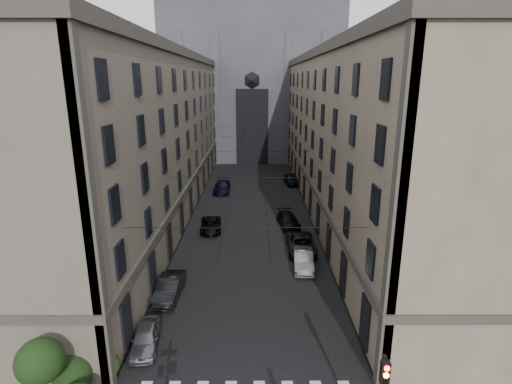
{
  "coord_description": "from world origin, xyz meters",
  "views": [
    {
      "loc": [
        0.54,
        -11.26,
        15.59
      ],
      "look_at": [
        0.59,
        13.24,
        8.69
      ],
      "focal_mm": 28.0,
      "sensor_mm": 36.0,
      "label": 1
    }
  ],
  "objects_px": {
    "car_left_near": "(145,338)",
    "car_left_midfar": "(211,225)",
    "car_left_midnear": "(169,288)",
    "car_right_midnear": "(301,244)",
    "car_right_far": "(292,179)",
    "gothic_tower": "(252,69)",
    "car_left_far": "(222,187)",
    "car_right_midfar": "(288,220)",
    "car_right_near": "(303,260)"
  },
  "relations": [
    {
      "from": "car_left_near",
      "to": "car_left_midfar",
      "type": "bearing_deg",
      "value": 77.87
    },
    {
      "from": "car_left_midnear",
      "to": "car_right_midnear",
      "type": "distance_m",
      "value": 13.4
    },
    {
      "from": "car_left_midnear",
      "to": "car_right_far",
      "type": "distance_m",
      "value": 35.35
    },
    {
      "from": "gothic_tower",
      "to": "car_left_near",
      "type": "height_order",
      "value": "gothic_tower"
    },
    {
      "from": "car_left_midnear",
      "to": "car_left_far",
      "type": "bearing_deg",
      "value": 88.96
    },
    {
      "from": "car_left_midnear",
      "to": "car_right_midfar",
      "type": "relative_size",
      "value": 0.94
    },
    {
      "from": "car_left_midfar",
      "to": "car_right_far",
      "type": "bearing_deg",
      "value": 57.6
    },
    {
      "from": "car_left_near",
      "to": "car_left_midnear",
      "type": "xyz_separation_m",
      "value": [
        0.24,
        5.78,
        0.1
      ]
    },
    {
      "from": "car_left_near",
      "to": "car_right_far",
      "type": "bearing_deg",
      "value": 65.95
    },
    {
      "from": "car_left_far",
      "to": "car_right_midfar",
      "type": "xyz_separation_m",
      "value": [
        8.4,
        -13.95,
        -0.09
      ]
    },
    {
      "from": "gothic_tower",
      "to": "car_right_far",
      "type": "height_order",
      "value": "gothic_tower"
    },
    {
      "from": "car_right_far",
      "to": "gothic_tower",
      "type": "bearing_deg",
      "value": 95.65
    },
    {
      "from": "car_right_near",
      "to": "car_right_far",
      "type": "height_order",
      "value": "car_right_far"
    },
    {
      "from": "car_left_midnear",
      "to": "car_right_near",
      "type": "relative_size",
      "value": 1.01
    },
    {
      "from": "car_left_midfar",
      "to": "car_right_midfar",
      "type": "distance_m",
      "value": 8.51
    },
    {
      "from": "car_right_far",
      "to": "car_right_midfar",
      "type": "bearing_deg",
      "value": -103.74
    },
    {
      "from": "car_left_far",
      "to": "car_right_near",
      "type": "distance_m",
      "value": 25.67
    },
    {
      "from": "car_left_far",
      "to": "car_right_midfar",
      "type": "relative_size",
      "value": 1.13
    },
    {
      "from": "car_left_midnear",
      "to": "car_left_far",
      "type": "distance_m",
      "value": 28.86
    },
    {
      "from": "car_right_midnear",
      "to": "car_right_far",
      "type": "bearing_deg",
      "value": 87.45
    },
    {
      "from": "car_left_midfar",
      "to": "car_right_far",
      "type": "xyz_separation_m",
      "value": [
        10.4,
        19.73,
        0.17
      ]
    },
    {
      "from": "car_right_midnear",
      "to": "car_right_far",
      "type": "height_order",
      "value": "car_right_far"
    },
    {
      "from": "car_left_near",
      "to": "car_right_far",
      "type": "distance_m",
      "value": 40.91
    },
    {
      "from": "car_left_far",
      "to": "car_left_near",
      "type": "bearing_deg",
      "value": -92.81
    },
    {
      "from": "car_left_far",
      "to": "car_right_far",
      "type": "height_order",
      "value": "car_right_far"
    },
    {
      "from": "car_right_near",
      "to": "car_right_midnear",
      "type": "bearing_deg",
      "value": 89.98
    },
    {
      "from": "car_right_far",
      "to": "car_left_far",
      "type": "bearing_deg",
      "value": -164.47
    },
    {
      "from": "car_left_near",
      "to": "car_right_near",
      "type": "bearing_deg",
      "value": 37.82
    },
    {
      "from": "gothic_tower",
      "to": "car_left_midnear",
      "type": "distance_m",
      "value": 62.39
    },
    {
      "from": "gothic_tower",
      "to": "car_right_near",
      "type": "distance_m",
      "value": 57.77
    },
    {
      "from": "car_right_midnear",
      "to": "car_right_far",
      "type": "relative_size",
      "value": 1.14
    },
    {
      "from": "gothic_tower",
      "to": "car_right_far",
      "type": "bearing_deg",
      "value": -76.82
    },
    {
      "from": "car_right_midnear",
      "to": "car_right_far",
      "type": "xyz_separation_m",
      "value": [
        1.35,
        25.15,
        0.06
      ]
    },
    {
      "from": "gothic_tower",
      "to": "car_left_far",
      "type": "relative_size",
      "value": 10.46
    },
    {
      "from": "car_left_midfar",
      "to": "car_right_midnear",
      "type": "bearing_deg",
      "value": -35.52
    },
    {
      "from": "car_left_far",
      "to": "car_right_midnear",
      "type": "relative_size",
      "value": 1.01
    },
    {
      "from": "car_left_midfar",
      "to": "car_right_near",
      "type": "height_order",
      "value": "car_right_near"
    },
    {
      "from": "car_left_near",
      "to": "car_right_midfar",
      "type": "relative_size",
      "value": 0.79
    },
    {
      "from": "car_right_near",
      "to": "car_left_far",
      "type": "bearing_deg",
      "value": 113.45
    },
    {
      "from": "car_left_midnear",
      "to": "car_left_far",
      "type": "xyz_separation_m",
      "value": [
        1.62,
        28.82,
        0.04
      ]
    },
    {
      "from": "car_left_midnear",
      "to": "car_left_midfar",
      "type": "distance_m",
      "value": 13.61
    },
    {
      "from": "car_right_midnear",
      "to": "car_right_near",
      "type": "bearing_deg",
      "value": -92.76
    },
    {
      "from": "car_left_midnear",
      "to": "car_right_near",
      "type": "bearing_deg",
      "value": 26.46
    },
    {
      "from": "car_left_midfar",
      "to": "car_right_midfar",
      "type": "xyz_separation_m",
      "value": [
        8.4,
        1.36,
        0.06
      ]
    },
    {
      "from": "car_left_near",
      "to": "car_right_near",
      "type": "distance_m",
      "value": 15.01
    },
    {
      "from": "car_left_near",
      "to": "car_left_midnear",
      "type": "bearing_deg",
      "value": 80.99
    },
    {
      "from": "car_left_midfar",
      "to": "car_left_near",
      "type": "bearing_deg",
      "value": -100.14
    },
    {
      "from": "car_right_midfar",
      "to": "car_right_far",
      "type": "bearing_deg",
      "value": 76.63
    },
    {
      "from": "gothic_tower",
      "to": "car_right_midnear",
      "type": "distance_m",
      "value": 54.59
    },
    {
      "from": "car_left_near",
      "to": "car_right_near",
      "type": "height_order",
      "value": "car_right_near"
    }
  ]
}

